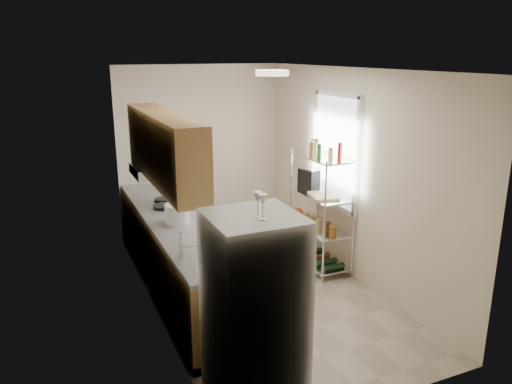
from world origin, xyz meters
The scene contains 16 objects.
room centered at (0.00, 0.00, 1.30)m, with size 2.52×4.42×2.62m.
counter_run centered at (-0.92, 0.44, 0.45)m, with size 0.63×3.51×0.90m.
upper_cabinets centered at (-1.05, 0.10, 1.81)m, with size 0.33×2.20×0.72m, color #AE844A.
range_hood centered at (-1.00, 0.90, 1.39)m, with size 0.50×0.60×0.12m, color #B7BABC.
window centered at (1.23, 0.35, 1.55)m, with size 0.06×1.00×1.46m, color white.
bakers_rack centered at (1.00, 0.30, 1.11)m, with size 0.45×0.90×1.73m.
ceiling_dome centered at (0.00, -0.30, 2.57)m, with size 0.34×0.34×0.06m, color white.
refrigerator centered at (-0.87, -1.83, 0.82)m, with size 0.67×0.67×1.63m, color silver.
wine_glass_a centered at (-0.85, -1.94, 1.73)m, with size 0.07×0.07×0.19m, color silver, non-canonical shape.
wine_glass_b centered at (-0.86, -1.88, 1.73)m, with size 0.07×0.07×0.19m, color silver, non-canonical shape.
rice_cooker centered at (-0.90, 0.26, 1.01)m, with size 0.28×0.28×0.23m, color silver.
frying_pan_large centered at (-0.92, 0.88, 0.92)m, with size 0.26×0.26×0.04m, color black.
frying_pan_small centered at (-0.86, 1.17, 0.92)m, with size 0.21×0.21×0.04m, color black.
cutting_board centered at (0.96, 0.19, 1.02)m, with size 0.31×0.40×0.03m, color tan.
espresso_machine centered at (0.97, 0.57, 1.16)m, with size 0.17×0.25×0.30m, color black.
storage_bag centered at (0.86, 0.63, 0.64)m, with size 0.10×0.14×0.16m, color #9E2F13.
Camera 1 is at (-2.24, -4.98, 2.79)m, focal length 35.00 mm.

